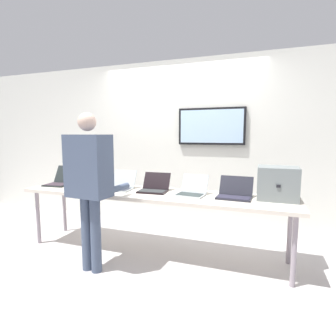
{
  "coord_description": "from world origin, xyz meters",
  "views": [
    {
      "loc": [
        1.25,
        -2.92,
        1.44
      ],
      "look_at": [
        0.15,
        0.14,
        1.04
      ],
      "focal_mm": 28.77,
      "sensor_mm": 36.0,
      "label": 1
    }
  ],
  "objects": [
    {
      "name": "person",
      "position": [
        -0.44,
        -0.62,
        1.01
      ],
      "size": [
        0.47,
        0.61,
        1.66
      ],
      "color": "#445169",
      "rests_on": "ground"
    },
    {
      "name": "laptop_station_5",
      "position": [
        0.96,
        0.06,
        0.8
      ],
      "size": [
        0.38,
        0.34,
        0.22
      ],
      "color": "#23232C",
      "rests_on": "workbench"
    },
    {
      "name": "laptop_station_1",
      "position": [
        -0.94,
        0.05,
        0.81
      ],
      "size": [
        0.33,
        0.27,
        0.23
      ],
      "color": "#363341",
      "rests_on": "workbench"
    },
    {
      "name": "ground",
      "position": [
        0.0,
        0.0,
        -0.02
      ],
      "size": [
        8.0,
        8.0,
        0.04
      ],
      "primitive_type": "cube",
      "color": "#B5AFAE"
    },
    {
      "name": "laptop_station_3",
      "position": [
        -0.01,
        0.07,
        0.8
      ],
      "size": [
        0.36,
        0.36,
        0.21
      ],
      "color": "black",
      "rests_on": "workbench"
    },
    {
      "name": "equipment_box",
      "position": [
        1.39,
        0.13,
        0.93
      ],
      "size": [
        0.41,
        0.35,
        0.35
      ],
      "color": "slate",
      "rests_on": "workbench"
    },
    {
      "name": "laptop_station_4",
      "position": [
        0.48,
        0.03,
        0.8
      ],
      "size": [
        0.34,
        0.35,
        0.22
      ],
      "color": "#AEB7B9",
      "rests_on": "workbench"
    },
    {
      "name": "workbench",
      "position": [
        0.0,
        0.0,
        0.7
      ],
      "size": [
        3.3,
        0.7,
        0.75
      ],
      "color": "beige",
      "rests_on": "ground"
    },
    {
      "name": "laptop_station_2",
      "position": [
        -0.46,
        0.05,
        0.81
      ],
      "size": [
        0.33,
        0.36,
        0.23
      ],
      "color": "#AAB2B4",
      "rests_on": "workbench"
    },
    {
      "name": "laptop_station_0",
      "position": [
        -1.41,
        0.05,
        0.81
      ],
      "size": [
        0.34,
        0.42,
        0.24
      ],
      "color": "#212727",
      "rests_on": "workbench"
    },
    {
      "name": "back_wall",
      "position": [
        0.01,
        1.13,
        1.3
      ],
      "size": [
        8.0,
        0.11,
        2.57
      ],
      "color": "silver",
      "rests_on": "ground"
    },
    {
      "name": "paper_sheet",
      "position": [
        -0.72,
        -0.17,
        0.75
      ],
      "size": [
        0.24,
        0.32,
        0.0
      ],
      "color": "white",
      "rests_on": "workbench"
    }
  ]
}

